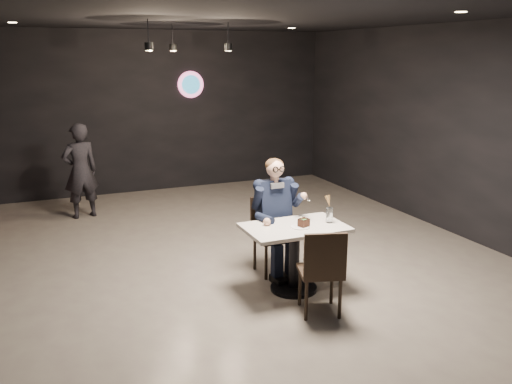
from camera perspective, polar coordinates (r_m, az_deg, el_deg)
name	(u,v)px	position (r m, az deg, el deg)	size (l,w,h in m)	color
floor	(235,273)	(6.60, -2.18, -8.55)	(9.00, 9.00, 0.00)	gray
wall_sign	(191,85)	(10.60, -6.90, 11.17)	(0.50, 0.06, 0.50)	pink
pendant_lights	(183,31)	(7.99, -7.69, 16.46)	(1.40, 1.20, 0.36)	black
main_table	(294,258)	(6.04, 4.03, -6.97)	(1.10, 0.70, 0.75)	white
chair_far	(273,236)	(6.48, 1.85, -4.65)	(0.42, 0.46, 0.92)	black
chair_near	(320,270)	(5.54, 6.76, -8.12)	(0.42, 0.46, 0.92)	black
seated_man	(274,215)	(6.40, 1.87, -2.45)	(0.60, 0.80, 1.44)	black
dessert_plate	(300,227)	(5.87, 4.67, -3.68)	(0.21, 0.21, 0.01)	white
cake_slice	(304,223)	(5.87, 5.04, -3.25)	(0.11, 0.09, 0.08)	black
mint_leaf	(304,220)	(5.83, 5.11, -2.92)	(0.07, 0.04, 0.01)	green
sundae_glass	(329,215)	(6.05, 7.73, -2.43)	(0.07, 0.07, 0.17)	silver
wafer_cone	(328,201)	(6.02, 7.64, -0.95)	(0.06, 0.06, 0.13)	#DDA85B
passerby	(80,171)	(9.05, -18.00, 2.12)	(0.56, 0.36, 1.52)	black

